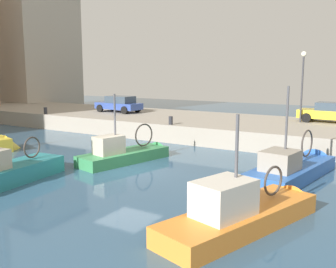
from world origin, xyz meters
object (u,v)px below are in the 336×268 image
(fishing_boat_green, at_px, (129,158))
(fishing_boat_orange, at_px, (246,220))
(fishing_boat_blue, at_px, (295,173))
(mooring_bollard_south, at_px, (171,120))
(mooring_bollard_mid, at_px, (46,111))
(parked_car_yellow, at_px, (333,112))
(quay_streetlamp, at_px, (303,75))
(parked_car_blue, at_px, (119,104))
(fishing_boat_teal, at_px, (13,179))

(fishing_boat_green, bearing_deg, fishing_boat_orange, -121.41)
(fishing_boat_green, relative_size, fishing_boat_blue, 0.87)
(fishing_boat_blue, height_order, mooring_bollard_south, fishing_boat_blue)
(mooring_bollard_mid, bearing_deg, parked_car_yellow, -72.60)
(parked_car_yellow, height_order, mooring_bollard_mid, parked_car_yellow)
(fishing_boat_orange, relative_size, mooring_bollard_south, 12.70)
(fishing_boat_blue, xyz_separation_m, quay_streetlamp, (9.94, 2.07, 4.33))
(fishing_boat_blue, xyz_separation_m, mooring_bollard_south, (4.29, 9.16, 1.35))
(fishing_boat_orange, height_order, fishing_boat_green, fishing_boat_green)
(quay_streetlamp, bearing_deg, mooring_bollard_south, 128.54)
(parked_car_blue, bearing_deg, fishing_boat_orange, -131.80)
(fishing_boat_orange, bearing_deg, mooring_bollard_south, 40.37)
(parked_car_blue, xyz_separation_m, quay_streetlamp, (1.38, -14.80, 2.55))
(fishing_boat_blue, relative_size, fishing_boat_teal, 1.11)
(mooring_bollard_south, relative_size, quay_streetlamp, 0.11)
(fishing_boat_blue, xyz_separation_m, parked_car_blue, (8.56, 16.87, 1.78))
(mooring_bollard_south, distance_m, mooring_bollard_mid, 12.00)
(fishing_boat_orange, xyz_separation_m, fishing_boat_blue, (6.62, 0.11, -0.05))
(fishing_boat_orange, relative_size, parked_car_yellow, 1.58)
(fishing_boat_blue, relative_size, mooring_bollard_south, 12.65)
(fishing_boat_blue, bearing_deg, fishing_boat_orange, -179.03)
(fishing_boat_blue, bearing_deg, parked_car_blue, 63.09)
(fishing_boat_blue, height_order, fishing_boat_teal, fishing_boat_blue)
(parked_car_blue, bearing_deg, fishing_boat_green, -139.56)
(fishing_boat_teal, bearing_deg, parked_car_blue, 22.64)
(mooring_bollard_south, bearing_deg, fishing_boat_blue, -115.07)
(fishing_boat_blue, relative_size, parked_car_yellow, 1.58)
(fishing_boat_green, relative_size, parked_car_yellow, 1.38)
(parked_car_blue, height_order, quay_streetlamp, quay_streetlamp)
(mooring_bollard_mid, bearing_deg, mooring_bollard_south, -90.00)
(fishing_boat_orange, distance_m, fishing_boat_teal, 10.41)
(fishing_boat_blue, relative_size, parked_car_blue, 1.66)
(parked_car_yellow, bearing_deg, quay_streetlamp, 115.93)
(fishing_boat_green, relative_size, mooring_bollard_south, 11.05)
(fishing_boat_green, bearing_deg, quay_streetlamp, -28.70)
(parked_car_blue, relative_size, mooring_bollard_south, 7.62)
(quay_streetlamp, bearing_deg, mooring_bollard_mid, 106.48)
(fishing_boat_green, relative_size, fishing_boat_teal, 0.97)
(quay_streetlamp, bearing_deg, fishing_boat_orange, -172.49)
(mooring_bollard_south, bearing_deg, mooring_bollard_mid, 90.00)
(fishing_boat_teal, xyz_separation_m, quay_streetlamp, (17.19, -8.20, 4.33))
(parked_car_yellow, bearing_deg, fishing_boat_teal, 150.79)
(fishing_boat_orange, xyz_separation_m, fishing_boat_teal, (-0.63, 10.39, -0.06))
(fishing_boat_green, bearing_deg, mooring_bollard_south, 8.35)
(parked_car_yellow, bearing_deg, mooring_bollard_south, 126.14)
(fishing_boat_green, height_order, quay_streetlamp, quay_streetlamp)
(fishing_boat_blue, bearing_deg, mooring_bollard_mid, 78.55)
(fishing_boat_orange, xyz_separation_m, fishing_boat_green, (5.15, 8.43, -0.04))
(parked_car_blue, xyz_separation_m, mooring_bollard_mid, (-4.27, 4.29, -0.43))
(fishing_boat_green, height_order, parked_car_yellow, fishing_boat_green)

